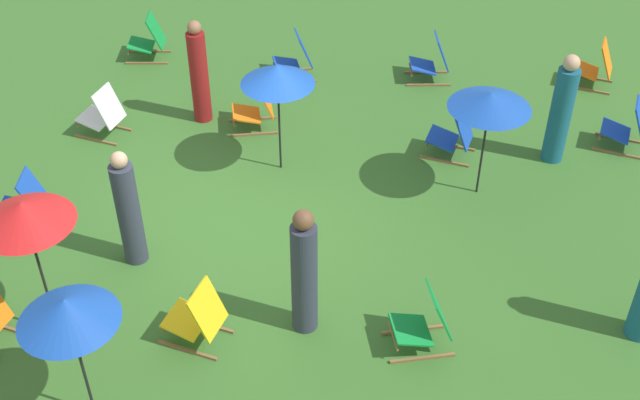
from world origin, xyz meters
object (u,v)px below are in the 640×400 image
object	(u,v)px
deckchair_11	(453,135)
umbrella_0	(490,101)
person_1	(304,274)
person_3	(128,211)
deckchair_10	(596,66)
deckchair_9	(103,115)
umbrella_3	(278,75)
deckchair_4	(26,204)
deckchair_5	(256,108)
deckchair_0	(149,40)
person_2	(561,111)
umbrella_1	(24,213)
deckchair_2	(432,61)
deckchair_1	(295,59)
deckchair_7	(628,128)
deckchair_12	(197,317)
person_0	(199,74)
umbrella_2	(67,310)
deckchair_6	(425,322)

from	to	relation	value
deckchair_11	umbrella_0	size ratio (longest dim) A/B	0.52
person_1	person_3	world-z (taller)	person_1
person_3	deckchair_10	bearing A→B (deg)	27.84
deckchair_9	umbrella_3	world-z (taller)	umbrella_3
deckchair_4	person_1	size ratio (longest dim) A/B	0.48
deckchair_9	deckchair_10	world-z (taller)	same
deckchair_5	deckchair_9	size ratio (longest dim) A/B	0.99
deckchair_0	umbrella_0	world-z (taller)	umbrella_0
person_1	person_2	bearing A→B (deg)	22.04
deckchair_10	person_2	xyz separation A→B (m)	(2.26, -0.96, 0.46)
umbrella_1	person_2	bearing A→B (deg)	123.61
deckchair_2	deckchair_9	size ratio (longest dim) A/B	0.97
umbrella_0	umbrella_3	distance (m)	2.90
person_1	deckchair_1	bearing A→B (deg)	71.74
deckchair_5	umbrella_3	size ratio (longest dim) A/B	0.49
deckchair_0	person_2	distance (m)	7.28
deckchair_4	deckchair_7	distance (m)	8.80
deckchair_0	deckchair_9	world-z (taller)	same
person_1	deckchair_4	bearing A→B (deg)	133.42
deckchair_12	umbrella_1	xyz separation A→B (m)	(0.04, -1.70, 1.44)
deckchair_5	person_0	size ratio (longest dim) A/B	0.49
deckchair_4	deckchair_12	world-z (taller)	same
deckchair_11	deckchair_10	bearing A→B (deg)	147.60
person_1	person_2	xyz separation A→B (m)	(-3.75, 3.33, -0.00)
deckchair_2	deckchair_4	size ratio (longest dim) A/B	1.00
umbrella_0	deckchair_7	bearing A→B (deg)	120.11
deckchair_1	deckchair_11	size ratio (longest dim) A/B	1.01
deckchair_4	umbrella_0	size ratio (longest dim) A/B	0.51
umbrella_0	person_2	bearing A→B (deg)	128.96
person_2	person_3	distance (m)	6.30
deckchair_2	deckchair_4	distance (m)	7.05
deckchair_1	umbrella_2	distance (m)	7.45
deckchair_11	person_0	distance (m)	4.04
deckchair_0	deckchair_12	xyz separation A→B (m)	(6.55, 2.32, 0.00)
deckchair_1	deckchair_6	distance (m)	6.34
deckchair_5	deckchair_9	distance (m)	2.37
umbrella_1	deckchair_1	bearing A→B (deg)	161.40
umbrella_2	umbrella_3	world-z (taller)	umbrella_3
umbrella_2	person_0	world-z (taller)	person_0
umbrella_0	umbrella_2	size ratio (longest dim) A/B	0.96
deckchair_5	person_3	xyz separation A→B (m)	(3.19, -1.06, 0.42)
deckchair_9	umbrella_2	distance (m)	5.52
deckchair_2	person_3	bearing A→B (deg)	-44.05
deckchair_5	person_3	distance (m)	3.39
deckchair_12	umbrella_2	distance (m)	1.87
deckchair_7	person_2	xyz separation A→B (m)	(0.38, -1.12, 0.46)
umbrella_2	person_1	distance (m)	2.66
deckchair_5	deckchair_7	world-z (taller)	same
umbrella_2	deckchair_0	bearing A→B (deg)	-169.57
deckchair_4	person_1	bearing A→B (deg)	64.03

